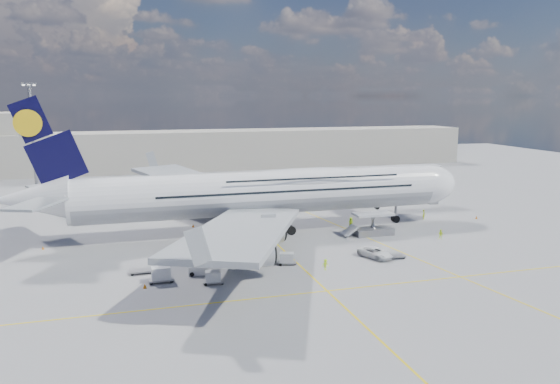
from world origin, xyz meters
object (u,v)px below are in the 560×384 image
object	(u,v)px
jet_bridge	(392,176)
cone_wing_right_inner	(198,246)
light_mast	(33,143)
crew_van	(351,223)
cone_wing_left_outer	(163,206)
crew_tug	(325,265)
dolly_row_a	(213,277)
dolly_row_b	(161,274)
airliner	(265,192)
cone_wing_right_outer	(145,286)
baggage_tug	(198,270)
catering_truck_outer	(168,194)
dolly_row_c	(251,250)
dolly_nose_far	(394,256)
cone_tail	(43,248)
dolly_nose_near	(287,258)
cargo_loader	(372,227)
cone_wing_left_inner	(193,226)
crew_nose	(424,214)
dolly_back	(142,271)
cone_nose	(476,217)
service_van	(375,253)
crew_wing	(220,256)
crew_loader	(441,234)
catering_truck_inner	(191,199)

from	to	relation	value
jet_bridge	cone_wing_right_inner	xyz separation A→B (m)	(-41.94, -17.89, -6.56)
light_mast	crew_van	world-z (taller)	light_mast
cone_wing_left_outer	crew_tug	bearing A→B (deg)	-70.17
dolly_row_a	dolly_row_b	world-z (taller)	dolly_row_b
airliner	cone_wing_right_outer	distance (m)	31.80
baggage_tug	catering_truck_outer	bearing A→B (deg)	96.72
dolly_row_a	dolly_row_c	bearing A→B (deg)	61.92
dolly_nose_far	cone_tail	distance (m)	52.20
dolly_row_c	dolly_nose_near	bearing A→B (deg)	-36.17
dolly_nose_near	baggage_tug	world-z (taller)	dolly_nose_near
jet_bridge	dolly_nose_near	size ratio (longest dim) A/B	6.47
cargo_loader	cone_wing_left_outer	distance (m)	45.69
dolly_nose_near	cone_wing_left_inner	world-z (taller)	dolly_nose_near
crew_nose	crew_van	size ratio (longest dim) A/B	0.93
dolly_back	baggage_tug	xyz separation A→B (m)	(7.00, -2.65, 0.34)
cone_nose	cone_wing_right_inner	size ratio (longest dim) A/B	0.97
dolly_row_b	dolly_nose_near	xyz separation A→B (m)	(17.08, 2.51, -0.17)
dolly_row_c	cone_tail	size ratio (longest dim) A/B	7.28
airliner	service_van	bearing A→B (deg)	-59.89
catering_truck_outer	cone_wing_right_inner	distance (m)	36.00
crew_wing	crew_tug	world-z (taller)	crew_wing
crew_loader	baggage_tug	bearing A→B (deg)	-130.75
dolly_back	cone_wing_left_inner	size ratio (longest dim) A/B	5.58
crew_tug	cone_nose	size ratio (longest dim) A/B	2.58
jet_bridge	cone_wing_right_outer	xyz separation A→B (m)	(-50.54, -33.90, -6.56)
crew_loader	cone_wing_right_outer	size ratio (longest dim) A/B	2.72
baggage_tug	crew_loader	distance (m)	40.59
jet_bridge	crew_tug	size ratio (longest dim) A/B	12.37
light_mast	dolly_row_a	size ratio (longest dim) A/B	9.36
crew_nose	dolly_row_b	bearing A→B (deg)	152.04
crew_van	cone_wing_right_outer	size ratio (longest dim) A/B	3.33
light_mast	dolly_nose_near	size ratio (longest dim) A/B	8.78
cone_wing_left_outer	baggage_tug	bearing A→B (deg)	-88.77
cone_wing_right_inner	cone_wing_right_outer	size ratio (longest dim) A/B	1.02
catering_truck_inner	crew_wing	xyz separation A→B (m)	(-0.69, -37.44, -1.32)
airliner	cone_wing_right_outer	size ratio (longest dim) A/B	132.27
dolly_row_c	crew_nose	bearing A→B (deg)	34.81
baggage_tug	crew_tug	xyz separation A→B (m)	(16.48, -2.86, 0.07)
cargo_loader	cone_nose	distance (m)	24.80
light_mast	cone_nose	distance (m)	89.92
light_mast	crew_tug	world-z (taller)	light_mast
crew_tug	cone_wing_left_inner	xyz separation A→B (m)	(-13.75, 29.11, -0.49)
dolly_nose_far	cone_nose	world-z (taller)	cone_nose
cone_wing_left_inner	airliner	bearing A→B (deg)	-29.92
catering_truck_inner	cone_wing_right_outer	world-z (taller)	catering_truck_inner
dolly_row_a	cargo_loader	bearing A→B (deg)	37.75
crew_wing	crew_loader	bearing A→B (deg)	-77.09
catering_truck_outer	cone_tail	xyz separation A→B (m)	(-21.12, -30.30, -1.87)
catering_truck_outer	crew_loader	world-z (taller)	catering_truck_outer
crew_wing	cone_wing_left_inner	bearing A→B (deg)	13.09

